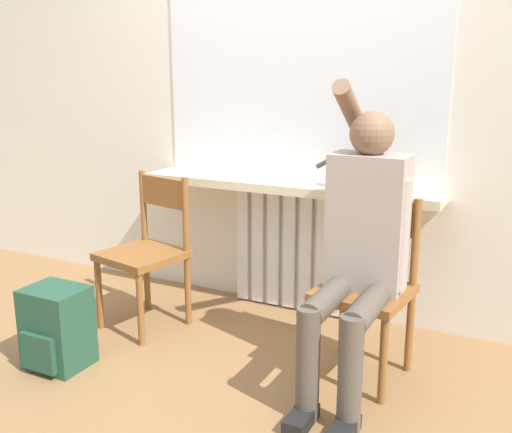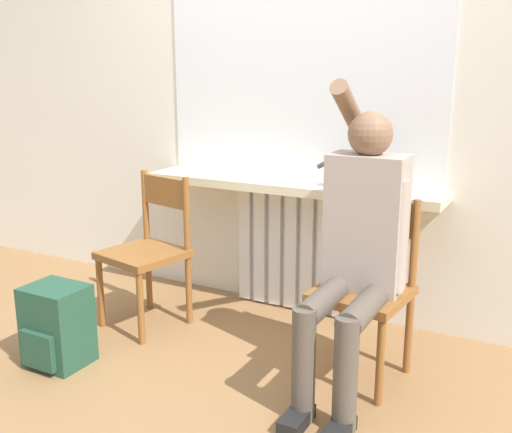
{
  "view_description": "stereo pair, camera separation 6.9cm",
  "coord_description": "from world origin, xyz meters",
  "px_view_note": "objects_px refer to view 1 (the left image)",
  "views": [
    {
      "loc": [
        1.35,
        -1.99,
        1.42
      ],
      "look_at": [
        0.0,
        0.68,
        0.67
      ],
      "focal_mm": 42.0,
      "sensor_mm": 36.0,
      "label": 1
    },
    {
      "loc": [
        1.41,
        -1.96,
        1.42
      ],
      "look_at": [
        0.0,
        0.68,
        0.67
      ],
      "focal_mm": 42.0,
      "sensor_mm": 36.0,
      "label": 2
    }
  ],
  "objects_px": {
    "chair_right": "(367,286)",
    "cat": "(367,167)",
    "backpack": "(57,328)",
    "person": "(361,242)",
    "chair_left": "(147,250)"
  },
  "relations": [
    {
      "from": "chair_right",
      "to": "cat",
      "type": "relative_size",
      "value": 1.87
    },
    {
      "from": "backpack",
      "to": "cat",
      "type": "bearing_deg",
      "value": 42.1
    },
    {
      "from": "cat",
      "to": "backpack",
      "type": "height_order",
      "value": "cat"
    },
    {
      "from": "chair_right",
      "to": "person",
      "type": "height_order",
      "value": "person"
    },
    {
      "from": "chair_left",
      "to": "cat",
      "type": "relative_size",
      "value": 1.87
    },
    {
      "from": "chair_left",
      "to": "backpack",
      "type": "bearing_deg",
      "value": -87.76
    },
    {
      "from": "chair_right",
      "to": "backpack",
      "type": "relative_size",
      "value": 2.13
    },
    {
      "from": "person",
      "to": "cat",
      "type": "bearing_deg",
      "value": 105.04
    },
    {
      "from": "cat",
      "to": "person",
      "type": "bearing_deg",
      "value": -74.96
    },
    {
      "from": "chair_right",
      "to": "backpack",
      "type": "xyz_separation_m",
      "value": [
        -1.35,
        -0.6,
        -0.24
      ]
    },
    {
      "from": "chair_left",
      "to": "cat",
      "type": "bearing_deg",
      "value": 35.43
    },
    {
      "from": "chair_right",
      "to": "backpack",
      "type": "distance_m",
      "value": 1.5
    },
    {
      "from": "person",
      "to": "backpack",
      "type": "height_order",
      "value": "person"
    },
    {
      "from": "backpack",
      "to": "chair_left",
      "type": "bearing_deg",
      "value": 80.32
    },
    {
      "from": "chair_left",
      "to": "cat",
      "type": "distance_m",
      "value": 1.28
    }
  ]
}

